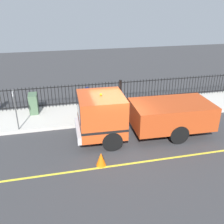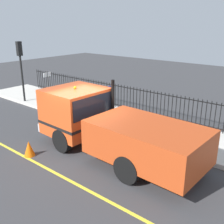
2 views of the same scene
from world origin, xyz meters
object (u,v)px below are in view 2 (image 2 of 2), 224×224
at_px(worker_standing, 110,99).
at_px(traffic_cone, 29,149).
at_px(traffic_light_near, 20,59).
at_px(street_sign, 48,86).
at_px(work_truck, 104,122).
at_px(utility_cabinet, 84,94).

bearing_deg(worker_standing, traffic_cone, -49.13).
height_order(traffic_light_near, street_sign, traffic_light_near).
xyz_separation_m(worker_standing, street_sign, (-0.87, 3.84, 0.29)).
bearing_deg(worker_standing, traffic_light_near, -130.18).
distance_m(worker_standing, traffic_cone, 4.87).
height_order(work_truck, street_sign, work_truck).
xyz_separation_m(utility_cabinet, traffic_cone, (-6.01, -2.98, -0.46)).
bearing_deg(traffic_cone, work_truck, -44.92).
xyz_separation_m(utility_cabinet, street_sign, (-2.11, 0.72, 0.81)).
height_order(utility_cabinet, street_sign, street_sign).
relative_size(utility_cabinet, traffic_cone, 1.92).
bearing_deg(traffic_light_near, worker_standing, 92.28).
bearing_deg(traffic_cone, worker_standing, -1.66).
bearing_deg(worker_standing, utility_cabinet, -159.15).
distance_m(traffic_light_near, street_sign, 2.88).
relative_size(work_truck, worker_standing, 3.88).
xyz_separation_m(work_truck, worker_standing, (2.67, 1.95, -0.00)).
bearing_deg(traffic_light_near, street_sign, 83.97).
relative_size(work_truck, utility_cabinet, 5.96).
distance_m(traffic_light_near, utility_cabinet, 4.42).
height_order(traffic_cone, street_sign, street_sign).
relative_size(work_truck, traffic_cone, 11.45).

